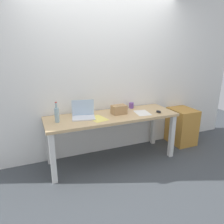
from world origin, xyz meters
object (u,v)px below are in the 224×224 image
Objects in this scene: desk at (112,121)px; filing_cabinet at (182,126)px; coffee_mug at (131,105)px; beer_bottle at (57,114)px; laptop_left at (83,114)px; computer_mouse at (159,112)px; cardboard_box at (119,109)px.

desk is 1.48m from filing_cabinet.
coffee_mug reaches higher than filing_cabinet.
coffee_mug reaches higher than desk.
desk is 7.04× the size of beer_bottle.
beer_bottle is 1.28m from coffee_mug.
laptop_left is 3.82× the size of coffee_mug.
laptop_left reaches higher than desk.
filing_cabinet is at bearing 1.30° from laptop_left.
filing_cabinet is (1.87, 0.04, -0.48)m from laptop_left.
computer_mouse is at bearing -6.11° from beer_bottle.
filing_cabinet is at bearing 2.83° from cardboard_box.
desk is 5.48× the size of laptop_left.
cardboard_box is 1.40m from filing_cabinet.
desk is at bearing -0.25° from beer_bottle.
beer_bottle reaches higher than computer_mouse.
cardboard_box reaches higher than computer_mouse.
laptop_left is 1.17m from computer_mouse.
filing_cabinet is (1.31, 0.06, -0.49)m from cardboard_box.
laptop_left is 1.93m from filing_cabinet.
cardboard_box is (0.13, 0.03, 0.17)m from desk.
beer_bottle is 0.43× the size of filing_cabinet.
beer_bottle is at bearing -178.41° from cardboard_box.
cardboard_box reaches higher than filing_cabinet.
laptop_left reaches higher than cardboard_box.
coffee_mug is (0.32, 0.20, -0.02)m from cardboard_box.
cardboard_box is at bearing 12.95° from desk.
coffee_mug is (-0.28, 0.39, 0.03)m from computer_mouse.
filing_cabinet is at bearing -7.79° from coffee_mug.
coffee_mug is at bearing 32.34° from cardboard_box.
filing_cabinet is at bearing 2.31° from beer_bottle.
filing_cabinet is at bearing 3.75° from desk.
coffee_mug reaches higher than computer_mouse.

